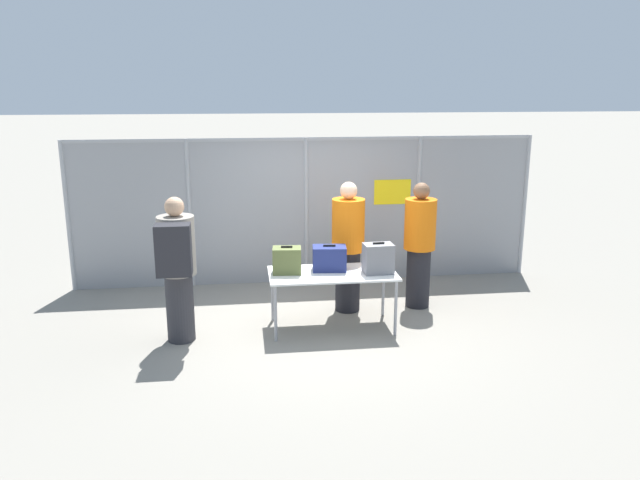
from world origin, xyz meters
name	(u,v)px	position (x,y,z in m)	size (l,w,h in m)	color
ground_plane	(322,324)	(0.00, 0.00, 0.00)	(120.00, 120.00, 0.00)	gray
fence_section	(307,208)	(0.01, 1.91, 1.22)	(7.38, 0.07, 2.33)	#9EA0A5
inspection_table	(332,277)	(0.12, -0.13, 0.70)	(1.65, 0.83, 0.76)	silver
suitcase_olive	(287,260)	(-0.46, -0.07, 0.93)	(0.39, 0.29, 0.36)	#566033
suitcase_navy	(329,258)	(0.10, -0.01, 0.92)	(0.46, 0.33, 0.34)	navy
suitcase_grey	(378,258)	(0.71, -0.22, 0.95)	(0.39, 0.28, 0.41)	slate
traveler_hooded	(177,265)	(-1.82, -0.36, 1.01)	(0.45, 0.70, 1.83)	#2D2D33
security_worker_near	(348,245)	(0.44, 0.50, 0.95)	(0.46, 0.46, 1.84)	black
security_worker_far	(419,244)	(1.47, 0.53, 0.94)	(0.45, 0.45, 1.81)	black
utility_trailer	(377,221)	(1.70, 4.30, 0.43)	(4.27, 2.23, 0.73)	#B2B2B7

